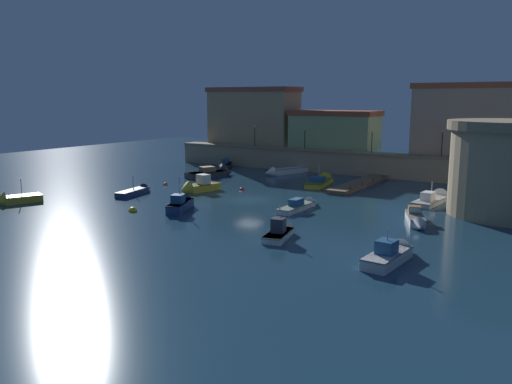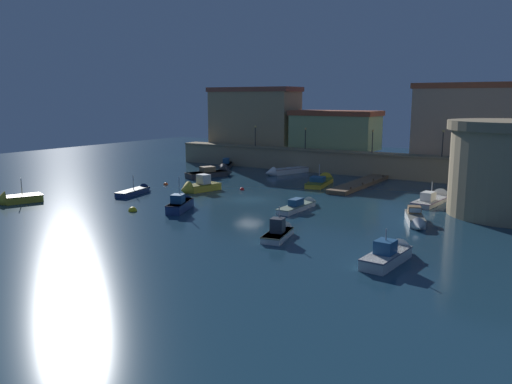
{
  "view_description": "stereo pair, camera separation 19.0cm",
  "coord_description": "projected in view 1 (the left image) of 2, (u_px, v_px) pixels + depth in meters",
  "views": [
    {
      "loc": [
        27.86,
        -42.91,
        10.02
      ],
      "look_at": [
        0.0,
        1.29,
        0.6
      ],
      "focal_mm": 36.4,
      "sensor_mm": 36.0,
      "label": 1
    },
    {
      "loc": [
        28.02,
        -42.81,
        10.02
      ],
      "look_at": [
        0.0,
        1.29,
        0.6
      ],
      "focal_mm": 36.4,
      "sensor_mm": 36.0,
      "label": 2
    }
  ],
  "objects": [
    {
      "name": "quay_lamp_3",
      "position": [
        442.0,
        139.0,
        62.69
      ],
      "size": [
        0.32,
        0.32,
        3.27
      ],
      "color": "black",
      "rests_on": "quay_wall"
    },
    {
      "name": "moored_boat_9",
      "position": [
        284.0,
        171.0,
        69.96
      ],
      "size": [
        3.96,
        7.43,
        1.46
      ],
      "rotation": [
        0.0,
        0.0,
        -1.92
      ],
      "color": "white",
      "rests_on": "ground"
    },
    {
      "name": "moored_boat_2",
      "position": [
        14.0,
        199.0,
        50.32
      ],
      "size": [
        3.36,
        4.66,
        2.93
      ],
      "rotation": [
        0.0,
        0.0,
        -1.96
      ],
      "color": "gold",
      "rests_on": "ground"
    },
    {
      "name": "old_town_backdrop",
      "position": [
        321.0,
        121.0,
        74.92
      ],
      "size": [
        45.7,
        5.93,
        9.12
      ],
      "color": "tan",
      "rests_on": "ground"
    },
    {
      "name": "quay_lamp_1",
      "position": [
        305.0,
        135.0,
        72.48
      ],
      "size": [
        0.32,
        0.32,
        2.96
      ],
      "color": "black",
      "rests_on": "quay_wall"
    },
    {
      "name": "moored_boat_0",
      "position": [
        137.0,
        191.0,
        55.63
      ],
      "size": [
        2.33,
        5.88,
        2.38
      ],
      "rotation": [
        0.0,
        0.0,
        1.76
      ],
      "color": "navy",
      "rests_on": "ground"
    },
    {
      "name": "quay_wall",
      "position": [
        338.0,
        162.0,
        70.4
      ],
      "size": [
        51.84,
        2.83,
        3.07
      ],
      "color": "#9E8966",
      "rests_on": "ground"
    },
    {
      "name": "moored_boat_4",
      "position": [
        281.0,
        231.0,
        38.25
      ],
      "size": [
        2.33,
        4.83,
        2.75
      ],
      "rotation": [
        0.0,
        0.0,
        1.79
      ],
      "color": "white",
      "rests_on": "ground"
    },
    {
      "name": "mooring_buoy_0",
      "position": [
        242.0,
        190.0,
        57.82
      ],
      "size": [
        0.51,
        0.51,
        0.51
      ],
      "primitive_type": "sphere",
      "color": "red",
      "rests_on": "ground"
    },
    {
      "name": "moored_boat_11",
      "position": [
        302.0,
        205.0,
        48.01
      ],
      "size": [
        1.36,
        6.63,
        1.44
      ],
      "rotation": [
        0.0,
        0.0,
        1.56
      ],
      "color": "white",
      "rests_on": "ground"
    },
    {
      "name": "moored_boat_6",
      "position": [
        435.0,
        198.0,
        51.19
      ],
      "size": [
        2.48,
        7.39,
        2.83
      ],
      "rotation": [
        0.0,
        0.0,
        1.48
      ],
      "color": "silver",
      "rests_on": "ground"
    },
    {
      "name": "moored_boat_8",
      "position": [
        182.0,
        204.0,
        47.5
      ],
      "size": [
        3.2,
        5.44,
        3.31
      ],
      "rotation": [
        0.0,
        0.0,
        1.96
      ],
      "color": "navy",
      "rests_on": "ground"
    },
    {
      "name": "moored_boat_7",
      "position": [
        197.0,
        187.0,
        56.69
      ],
      "size": [
        3.01,
        5.13,
        2.3
      ],
      "rotation": [
        0.0,
        0.0,
        -1.83
      ],
      "color": "gold",
      "rests_on": "ground"
    },
    {
      "name": "fortress_tower",
      "position": [
        510.0,
        168.0,
        44.41
      ],
      "size": [
        10.69,
        10.69,
        8.21
      ],
      "color": "#9E8966",
      "rests_on": "ground"
    },
    {
      "name": "quay_lamp_0",
      "position": [
        255.0,
        132.0,
        76.84
      ],
      "size": [
        0.32,
        0.32,
        3.04
      ],
      "color": "black",
      "rests_on": "quay_wall"
    },
    {
      "name": "moored_boat_5",
      "position": [
        213.0,
        173.0,
        67.67
      ],
      "size": [
        4.28,
        6.88,
        1.91
      ],
      "rotation": [
        0.0,
        0.0,
        1.18
      ],
      "color": "#333338",
      "rests_on": "ground"
    },
    {
      "name": "mooring_buoy_1",
      "position": [
        133.0,
        211.0,
        46.8
      ],
      "size": [
        0.79,
        0.79,
        0.79
      ],
      "primitive_type": "sphere",
      "color": "yellow",
      "rests_on": "ground"
    },
    {
      "name": "moored_boat_12",
      "position": [
        322.0,
        181.0,
        61.71
      ],
      "size": [
        3.11,
        7.49,
        3.13
      ],
      "rotation": [
        0.0,
        0.0,
        1.75
      ],
      "color": "gold",
      "rests_on": "ground"
    },
    {
      "name": "moored_boat_3",
      "position": [
        416.0,
        219.0,
        41.78
      ],
      "size": [
        3.11,
        5.43,
        1.51
      ],
      "rotation": [
        0.0,
        0.0,
        -1.19
      ],
      "color": "silver",
      "rests_on": "ground"
    },
    {
      "name": "moored_boat_10",
      "position": [
        224.0,
        166.0,
        75.2
      ],
      "size": [
        4.27,
        6.35,
        1.74
      ],
      "rotation": [
        0.0,
        0.0,
        -1.08
      ],
      "color": "#333338",
      "rests_on": "ground"
    },
    {
      "name": "moored_boat_1",
      "position": [
        393.0,
        253.0,
        32.5
      ],
      "size": [
        1.96,
        5.97,
        2.62
      ],
      "rotation": [
        0.0,
        0.0,
        1.5
      ],
      "color": "silver",
      "rests_on": "ground"
    },
    {
      "name": "quay_lamp_2",
      "position": [
        372.0,
        137.0,
        67.35
      ],
      "size": [
        0.32,
        0.32,
        2.99
      ],
      "color": "black",
      "rests_on": "quay_wall"
    },
    {
      "name": "ground_plane",
      "position": [
        249.0,
        200.0,
        52.12
      ],
      "size": [
        126.18,
        126.18,
        0.0
      ],
      "primitive_type": "plane",
      "color": "#19384C"
    },
    {
      "name": "pier_dock",
      "position": [
        360.0,
        184.0,
        60.49
      ],
      "size": [
        2.23,
        13.96,
        0.7
      ],
      "color": "brown",
      "rests_on": "ground"
    },
    {
      "name": "mooring_buoy_2",
      "position": [
        165.0,
        185.0,
        61.2
      ],
      "size": [
        0.55,
        0.55,
        0.55
      ],
      "primitive_type": "sphere",
      "color": "#EA4C19",
      "rests_on": "ground"
    }
  ]
}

